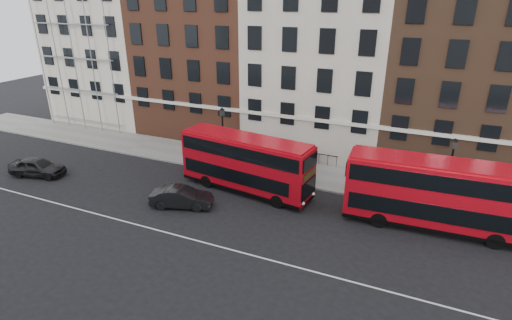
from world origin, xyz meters
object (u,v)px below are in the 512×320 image
at_px(bus_c, 435,193).
at_px(car_rear, 37,167).
at_px(bus_b, 245,162).
at_px(car_front, 181,197).

xyz_separation_m(bus_c, car_rear, (-30.82, -4.57, -1.74)).
distance_m(bus_b, bus_c, 13.43).
height_order(bus_b, car_rear, bus_b).
xyz_separation_m(car_rear, car_front, (14.23, 0.34, -0.05)).
bearing_deg(bus_c, car_rear, -174.21).
bearing_deg(car_front, bus_c, -93.86).
height_order(bus_c, car_front, bus_c).
bearing_deg(car_rear, bus_c, -95.22).
bearing_deg(car_rear, bus_b, -88.91).
relative_size(bus_b, car_front, 2.43).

